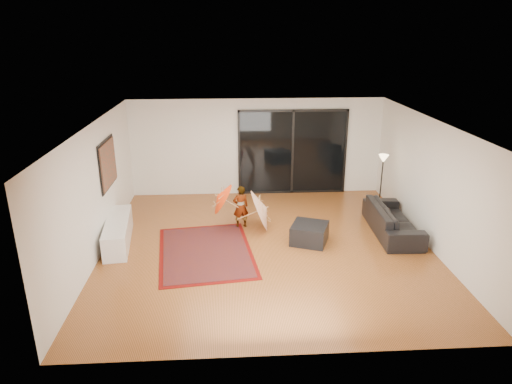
{
  "coord_description": "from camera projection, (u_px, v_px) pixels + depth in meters",
  "views": [
    {
      "loc": [
        -0.79,
        -8.89,
        4.45
      ],
      "look_at": [
        -0.21,
        0.48,
        1.1
      ],
      "focal_mm": 32.0,
      "sensor_mm": 36.0,
      "label": 1
    }
  ],
  "objects": [
    {
      "name": "wall_front",
      "position": [
        290.0,
        273.0,
        6.15
      ],
      "size": [
        7.0,
        0.0,
        7.0
      ],
      "primitive_type": "plane",
      "rotation": [
        -1.57,
        0.0,
        0.0
      ],
      "color": "silver",
      "rests_on": "floor"
    },
    {
      "name": "floor_lamp",
      "position": [
        383.0,
        167.0,
        11.54
      ],
      "size": [
        0.26,
        0.26,
        1.49
      ],
      "color": "black",
      "rests_on": "floor"
    },
    {
      "name": "media_console",
      "position": [
        118.0,
        232.0,
        9.99
      ],
      "size": [
        0.72,
        1.97,
        0.53
      ],
      "primitive_type": "cube",
      "rotation": [
        0.0,
        0.0,
        0.13
      ],
      "color": "white",
      "rests_on": "floor"
    },
    {
      "name": "wall_left",
      "position": [
        96.0,
        192.0,
        9.24
      ],
      "size": [
        0.0,
        7.0,
        7.0
      ],
      "primitive_type": "plane",
      "rotation": [
        1.57,
        0.0,
        1.57
      ],
      "color": "silver",
      "rests_on": "floor"
    },
    {
      "name": "wall_right",
      "position": [
        432.0,
        185.0,
        9.64
      ],
      "size": [
        0.0,
        7.0,
        7.0
      ],
      "primitive_type": "plane",
      "rotation": [
        1.57,
        0.0,
        -1.57
      ],
      "color": "silver",
      "rests_on": "floor"
    },
    {
      "name": "parasol_orange",
      "position": [
        217.0,
        199.0,
        10.59
      ],
      "size": [
        0.55,
        0.78,
        0.85
      ],
      "rotation": [
        0.0,
        -1.02,
        0.0
      ],
      "color": "#F13C0C",
      "rests_on": "child"
    },
    {
      "name": "sofa",
      "position": [
        393.0,
        220.0,
        10.49
      ],
      "size": [
        0.95,
        2.24,
        0.65
      ],
      "primitive_type": "imported",
      "rotation": [
        0.0,
        0.0,
        1.53
      ],
      "color": "black",
      "rests_on": "floor"
    },
    {
      "name": "speaker",
      "position": [
        117.0,
        240.0,
        9.9
      ],
      "size": [
        0.32,
        0.32,
        0.29
      ],
      "primitive_type": "cube",
      "rotation": [
        0.0,
        0.0,
        -0.32
      ],
      "color": "#424244",
      "rests_on": "floor"
    },
    {
      "name": "painting",
      "position": [
        108.0,
        164.0,
        10.08
      ],
      "size": [
        0.04,
        1.28,
        1.08
      ],
      "color": "black",
      "rests_on": "wall_left"
    },
    {
      "name": "sliding_door",
      "position": [
        292.0,
        152.0,
        12.81
      ],
      "size": [
        3.06,
        0.07,
        2.4
      ],
      "color": "black",
      "rests_on": "wall_back"
    },
    {
      "name": "child",
      "position": [
        241.0,
        207.0,
        10.74
      ],
      "size": [
        0.42,
        0.33,
        1.02
      ],
      "primitive_type": "imported",
      "rotation": [
        0.0,
        0.0,
        3.4
      ],
      "color": "#999999",
      "rests_on": "floor"
    },
    {
      "name": "persian_rug",
      "position": [
        206.0,
        252.0,
        9.66
      ],
      "size": [
        2.24,
        2.9,
        0.02
      ],
      "rotation": [
        0.0,
        0.0,
        0.12
      ],
      "color": "#5D0A08",
      "rests_on": "floor"
    },
    {
      "name": "parasol_white",
      "position": [
        267.0,
        209.0,
        10.63
      ],
      "size": [
        0.55,
        1.0,
        1.0
      ],
      "rotation": [
        0.0,
        1.18,
        0.0
      ],
      "color": "white",
      "rests_on": "floor"
    },
    {
      "name": "wall_back",
      "position": [
        257.0,
        147.0,
        12.73
      ],
      "size": [
        7.0,
        0.0,
        7.0
      ],
      "primitive_type": "plane",
      "rotation": [
        1.57,
        0.0,
        0.0
      ],
      "color": "silver",
      "rests_on": "floor"
    },
    {
      "name": "floor",
      "position": [
        267.0,
        247.0,
        9.89
      ],
      "size": [
        7.0,
        7.0,
        0.0
      ],
      "primitive_type": "plane",
      "color": "#A8592E",
      "rests_on": "ground"
    },
    {
      "name": "ceiling",
      "position": [
        268.0,
        124.0,
        8.99
      ],
      "size": [
        7.0,
        7.0,
        0.0
      ],
      "primitive_type": "plane",
      "rotation": [
        3.14,
        0.0,
        0.0
      ],
      "color": "white",
      "rests_on": "wall_back"
    },
    {
      "name": "ottoman",
      "position": [
        309.0,
        233.0,
        10.05
      ],
      "size": [
        0.96,
        0.96,
        0.42
      ],
      "primitive_type": "cube",
      "rotation": [
        0.0,
        0.0,
        -0.37
      ],
      "color": "black",
      "rests_on": "floor"
    }
  ]
}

